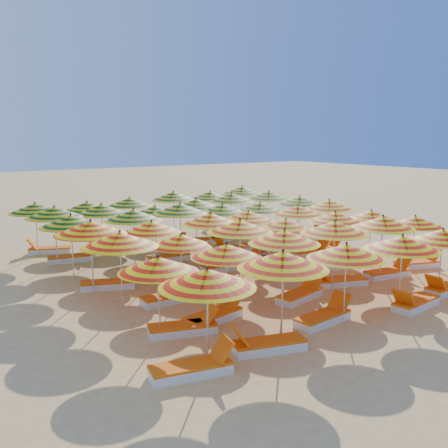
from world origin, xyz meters
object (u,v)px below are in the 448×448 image
(lounger_11, at_px, (418,263))
(umbrella_32, at_px, (155,210))
(lounger_14, at_px, (109,284))
(umbrella_27, at_px, (223,209))
(umbrella_3, at_px, (402,243))
(umbrella_23, at_px, (329,205))
(umbrella_28, at_px, (260,207))
(lounger_1, at_px, (267,345))
(umbrella_2, at_px, (346,251))
(lounger_17, at_px, (311,252))
(umbrella_17, at_px, (371,215))
(lounger_13, at_px, (329,265))
(lounger_7, at_px, (215,316))
(lounger_20, at_px, (233,249))
(lounger_12, at_px, (171,297))
(beachgoer_b, at_px, (265,252))
(umbrella_22, at_px, (298,210))
(lounger_15, at_px, (223,266))
(umbrella_37, at_px, (87,206))
(lounger_30, at_px, (232,226))
(umbrella_21, at_px, (248,216))
(lounger_0, at_px, (193,368))
(umbrella_16, at_px, (335,217))
(umbrella_33, at_px, (196,203))
(umbrella_9, at_px, (335,228))
(lounger_4, at_px, (447,288))
(umbrella_10, at_px, (383,222))
(umbrella_26, at_px, (180,208))
(umbrella_36, at_px, (35,208))
(lounger_8, at_px, (300,295))
(lounger_6, at_px, (184,328))
(umbrella_29, at_px, (300,201))
(lounger_16, at_px, (241,263))
(lounger_19, at_px, (169,257))
(umbrella_41, at_px, (242,190))
(umbrella_39, at_px, (174,196))
(lounger_3, at_px, (415,303))
(lounger_18, at_px, (322,249))
(lounger_28, at_px, (121,242))
(umbrella_40, at_px, (210,195))
(umbrella_35, at_px, (269,195))
(lounger_23, at_px, (168,246))
(umbrella_4, at_px, (443,236))
(lounger_29, at_px, (220,228))
(lounger_2, at_px, (324,317))
(umbrella_24, at_px, (71,221))
(umbrella_38, at_px, (130,202))
(lounger_10, at_px, (388,273))
(umbrella_7, at_px, (227,251))
(umbrella_19, at_px, (152,227))
(umbrella_6, at_px, (159,265))
(umbrella_30, at_px, (54,212))
(lounger_25, at_px, (225,237))
(umbrella_18, at_px, (91,228))
(lounger_24, at_px, (207,240))
(umbrella_0, at_px, (207,278))
(lounger_22, at_px, (72,258))

(lounger_11, bearing_deg, umbrella_32, 149.93)
(lounger_14, bearing_deg, umbrella_27, 39.06)
(umbrella_3, height_order, umbrella_23, umbrella_23)
(umbrella_28, distance_m, lounger_1, 11.08)
(umbrella_2, xyz_separation_m, lounger_17, (4.63, 5.85, -1.77))
(umbrella_17, height_order, lounger_13, umbrella_17)
(lounger_7, bearing_deg, lounger_20, 40.42)
(lounger_12, relative_size, beachgoer_b, 1.36)
(umbrella_22, distance_m, lounger_15, 4.10)
(umbrella_37, bearing_deg, lounger_30, 0.43)
(umbrella_21, distance_m, lounger_0, 9.48)
(umbrella_16, height_order, umbrella_33, umbrella_33)
(umbrella_9, xyz_separation_m, lounger_4, (2.66, -2.35, -1.88))
(umbrella_10, height_order, umbrella_26, umbrella_26)
(umbrella_36, distance_m, lounger_17, 11.45)
(beachgoer_b, bearing_deg, lounger_30, 117.45)
(umbrella_28, distance_m, lounger_8, 7.47)
(lounger_6, bearing_deg, umbrella_27, 67.05)
(umbrella_29, relative_size, lounger_16, 1.24)
(lounger_19, distance_m, lounger_30, 7.58)
(umbrella_41, bearing_deg, umbrella_10, -101.69)
(umbrella_10, distance_m, lounger_30, 11.19)
(umbrella_39, distance_m, lounger_3, 13.20)
(umbrella_2, distance_m, umbrella_27, 8.47)
(lounger_1, height_order, lounger_18, same)
(lounger_28, bearing_deg, umbrella_40, -175.22)
(umbrella_9, height_order, umbrella_35, umbrella_9)
(lounger_1, relative_size, lounger_23, 1.00)
(umbrella_4, height_order, umbrella_32, umbrella_4)
(lounger_29, bearing_deg, lounger_2, -107.70)
(umbrella_26, height_order, lounger_16, umbrella_26)
(umbrella_24, distance_m, umbrella_40, 9.71)
(umbrella_2, height_order, umbrella_38, same)
(umbrella_26, distance_m, lounger_28, 4.37)
(lounger_10, bearing_deg, beachgoer_b, 141.13)
(umbrella_7, distance_m, lounger_6, 2.37)
(umbrella_19, xyz_separation_m, umbrella_39, (4.38, 6.21, 0.16))
(umbrella_6, bearing_deg, umbrella_29, 30.53)
(umbrella_30, bearing_deg, lounger_19, -27.38)
(lounger_10, relative_size, lounger_25, 0.99)
(umbrella_7, height_order, umbrella_18, umbrella_18)
(umbrella_17, distance_m, lounger_24, 7.52)
(umbrella_3, xyz_separation_m, lounger_8, (-1.63, 2.29, -1.80))
(umbrella_30, bearing_deg, lounger_25, -0.70)
(umbrella_4, relative_size, umbrella_9, 0.84)
(umbrella_39, distance_m, lounger_12, 10.06)
(umbrella_30, distance_m, umbrella_40, 8.82)
(lounger_12, bearing_deg, umbrella_0, -106.20)
(lounger_23, bearing_deg, umbrella_2, -106.12)
(lounger_0, height_order, lounger_22, same)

